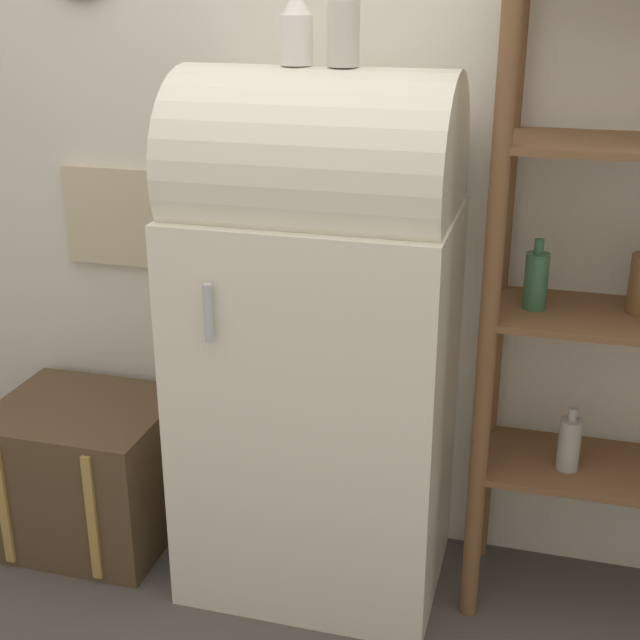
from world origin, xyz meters
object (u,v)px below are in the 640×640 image
Objects in this scene: refrigerator at (318,339)px; suitcase_trunk at (87,471)px; vase_center at (344,19)px; vase_left at (296,29)px.

refrigerator is 2.78× the size of suitcase_trunk.
vase_center is at bearing -7.32° from refrigerator.
refrigerator is at bearing 0.30° from suitcase_trunk.
vase_left is (0.74, 0.00, 1.41)m from suitcase_trunk.
vase_center reaches higher than suitcase_trunk.
suitcase_trunk is 2.95× the size of vase_left.
vase_left is at bearing 177.40° from vase_center.
suitcase_trunk is at bearing -179.70° from refrigerator.
vase_left is 0.78× the size of vase_center.
vase_left is 0.13m from vase_center.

